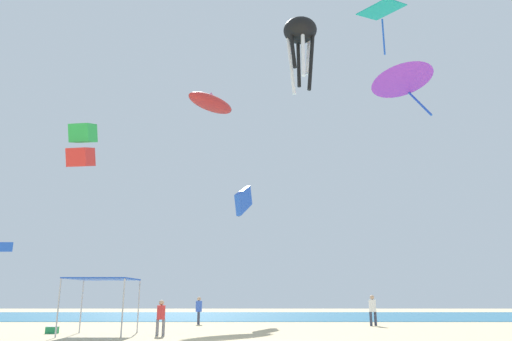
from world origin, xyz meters
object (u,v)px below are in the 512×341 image
(canopy_tent, at_px, (103,281))
(cooler_box, at_px, (53,330))
(kite_parafoil_blue, at_px, (244,200))
(kite_delta_purple, at_px, (401,76))
(kite_diamond_teal, at_px, (382,12))
(kite_octopus_black, at_px, (301,34))
(kite_box_green, at_px, (82,145))
(kite_inflatable_red, at_px, (211,103))
(person_leftmost, at_px, (373,308))
(person_near_tent, at_px, (199,308))
(person_central, at_px, (161,315))

(canopy_tent, height_order, cooler_box, canopy_tent)
(kite_parafoil_blue, bearing_deg, kite_delta_purple, 70.89)
(kite_diamond_teal, distance_m, kite_octopus_black, 16.01)
(kite_diamond_teal, height_order, kite_delta_purple, kite_delta_purple)
(kite_box_green, bearing_deg, kite_diamond_teal, 2.01)
(kite_inflatable_red, bearing_deg, kite_octopus_black, -96.55)
(kite_octopus_black, bearing_deg, kite_box_green, 7.66)
(kite_inflatable_red, bearing_deg, person_leftmost, -97.08)
(canopy_tent, height_order, person_near_tent, canopy_tent)
(canopy_tent, relative_size, kite_parafoil_blue, 0.58)
(person_leftmost, xyz_separation_m, kite_octopus_black, (-3.63, 4.48, 21.75))
(person_central, xyz_separation_m, kite_octopus_black, (8.15, 12.13, 21.89))
(person_leftmost, distance_m, kite_box_green, 19.76)
(canopy_tent, bearing_deg, kite_delta_purple, 20.20)
(kite_diamond_teal, relative_size, kite_parafoil_blue, 0.52)
(person_central, xyz_separation_m, kite_inflatable_red, (-0.09, 21.70, 19.76))
(kite_diamond_teal, bearing_deg, person_near_tent, -179.30)
(canopy_tent, xyz_separation_m, person_leftmost, (14.78, 7.21, -1.41))
(person_leftmost, xyz_separation_m, kite_parafoil_blue, (-8.24, 5.18, 7.84))
(person_near_tent, height_order, kite_diamond_teal, kite_diamond_teal)
(person_leftmost, height_order, cooler_box, person_leftmost)
(canopy_tent, distance_m, person_central, 3.41)
(kite_diamond_teal, xyz_separation_m, kite_delta_purple, (3.61, 8.86, 0.71))
(kite_diamond_teal, relative_size, kite_inflatable_red, 0.51)
(person_central, height_order, kite_inflatable_red, kite_inflatable_red)
(person_leftmost, relative_size, kite_delta_purple, 0.31)
(canopy_tent, relative_size, person_near_tent, 1.76)
(person_central, relative_size, kite_delta_purple, 0.27)
(person_near_tent, bearing_deg, kite_octopus_black, 99.19)
(kite_delta_purple, bearing_deg, canopy_tent, -19.09)
(kite_delta_purple, bearing_deg, kite_diamond_teal, 28.55)
(kite_octopus_black, distance_m, kite_inflatable_red, 12.81)
(cooler_box, height_order, kite_diamond_teal, kite_diamond_teal)
(person_central, bearing_deg, cooler_box, 167.37)
(kite_box_green, height_order, kite_parafoil_blue, kite_parafoil_blue)
(cooler_box, bearing_deg, kite_delta_purple, 14.93)
(person_near_tent, xyz_separation_m, kite_inflatable_red, (-0.78, 12.23, 19.68))
(canopy_tent, xyz_separation_m, kite_parafoil_blue, (6.54, 12.39, 6.43))
(canopy_tent, distance_m, kite_box_green, 6.89)
(person_near_tent, distance_m, cooler_box, 10.23)
(person_near_tent, relative_size, kite_octopus_black, 0.27)
(kite_inflatable_red, xyz_separation_m, kite_delta_purple, (14.58, -14.83, -4.20))
(person_leftmost, bearing_deg, kite_diamond_teal, 63.68)
(person_leftmost, bearing_deg, kite_parafoil_blue, -53.16)
(canopy_tent, relative_size, person_leftmost, 1.65)
(kite_box_green, distance_m, kite_parafoil_blue, 15.39)
(person_near_tent, bearing_deg, canopy_tent, -32.66)
(kite_diamond_teal, height_order, kite_octopus_black, kite_octopus_black)
(cooler_box, xyz_separation_m, kite_inflatable_red, (5.57, 20.20, 20.53))
(kite_box_green, height_order, kite_diamond_teal, kite_diamond_teal)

